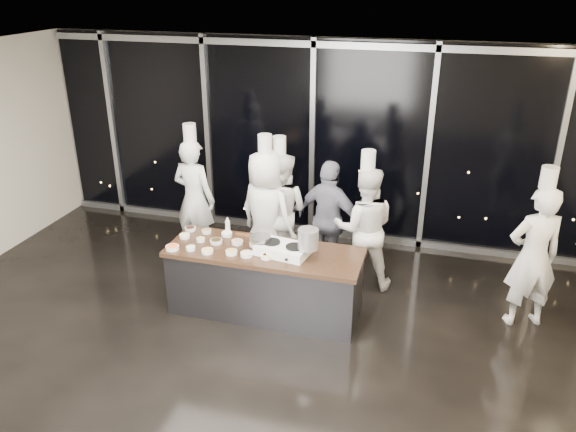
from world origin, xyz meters
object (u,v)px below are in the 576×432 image
chef_side (533,256)px  stove (283,249)px  chef_far_left (194,198)px  stock_pot (308,239)px  guest (329,220)px  chef_left (266,214)px  chef_right (364,228)px  demo_counter (265,281)px  chef_center (280,212)px  frying_pan (260,238)px

chef_side → stove: bearing=-7.8°
chef_far_left → chef_side: chef_far_left is taller
stove → stock_pot: size_ratio=2.77×
chef_far_left → guest: bearing=-171.8°
chef_left → chef_right: bearing=-155.8°
guest → chef_side: chef_side is taller
chef_right → chef_side: 2.14m
stove → stock_pot: stock_pot is taller
demo_counter → chef_center: (-0.16, 1.21, 0.45)m
guest → chef_right: 0.54m
stock_pot → chef_center: bearing=120.1°
chef_left → chef_far_left: bearing=10.8°
frying_pan → guest: (0.64, 1.19, -0.19)m
demo_counter → chef_center: size_ratio=1.22×
demo_counter → frying_pan: (-0.06, 0.01, 0.61)m
chef_far_left → chef_right: chef_far_left is taller
demo_counter → chef_center: 1.30m
chef_left → chef_center: size_ratio=1.04×
guest → chef_side: 2.68m
chef_left → chef_side: size_ratio=1.01×
chef_right → chef_center: bearing=-18.8°
chef_left → demo_counter: bearing=129.4°
stove → frying_pan: size_ratio=1.47×
stove → chef_right: (0.84, 1.07, -0.08)m
frying_pan → chef_center: size_ratio=0.23×
demo_counter → guest: 1.39m
demo_counter → frying_pan: 0.61m
demo_counter → chef_right: 1.57m
frying_pan → stock_pot: size_ratio=1.89×
demo_counter → stove: (0.25, -0.03, 0.51)m
stove → chef_right: bearing=61.5°
chef_left → chef_center: bearing=-100.9°
frying_pan → guest: bearing=71.5°
chef_right → stock_pot: bearing=53.9°
stove → guest: 1.27m
frying_pan → chef_left: size_ratio=0.22×
chef_left → chef_center: chef_left is taller
frying_pan → chef_left: bearing=113.2°
chef_side → demo_counter: bearing=-9.3°
stove → chef_right: size_ratio=0.35×
chef_left → chef_right: chef_left is taller
chef_center → guest: size_ratio=1.16×
stove → guest: guest is taller
guest → chef_far_left: bearing=18.3°
guest → chef_right: bearing=-176.3°
frying_pan → stock_pot: bearing=3.2°
stove → demo_counter: bearing=-177.2°
demo_counter → chef_left: (-0.30, 1.00, 0.49)m
guest → chef_side: bearing=-171.2°
chef_far_left → chef_side: size_ratio=1.01×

